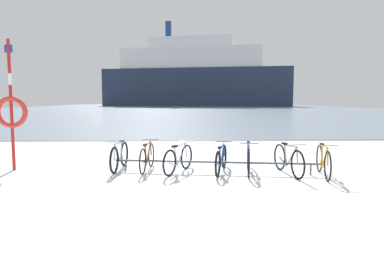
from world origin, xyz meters
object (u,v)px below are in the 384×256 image
Objects in this scene: bicycle_0 at (119,156)px; bicycle_1 at (147,157)px; bicycle_2 at (179,159)px; bicycle_6 at (323,161)px; rescue_post at (11,110)px; bicycle_4 at (248,158)px; bicycle_5 at (288,160)px; ferry_ship at (194,78)px; bicycle_3 at (221,159)px.

bicycle_1 is (0.76, -0.10, -0.01)m from bicycle_0.
bicycle_6 is (3.57, -0.52, 0.03)m from bicycle_2.
bicycle_1 is at bearing 163.05° from bicycle_2.
bicycle_2 is 4.62m from rescue_post.
bicycle_0 is at bearing 172.36° from bicycle_4.
bicycle_2 is at bearing -12.68° from bicycle_0.
bicycle_5 is 0.03× the size of ferry_ship.
bicycle_5 is 85.04m from ferry_ship.
bicycle_5 is at bearing -9.35° from bicycle_3.
rescue_post is at bearing 174.52° from bicycle_5.
bicycle_4 is (2.64, -0.35, 0.02)m from bicycle_1.
bicycle_5 is (4.37, -0.65, 0.01)m from bicycle_0.
bicycle_0 is 4.42m from bicycle_5.
bicycle_3 is 0.48× the size of rescue_post.
rescue_post is at bearing 177.74° from bicycle_1.
rescue_post is at bearing 173.44° from bicycle_6.
rescue_post is (-6.23, 0.49, 1.24)m from bicycle_4.
bicycle_6 is (1.77, -0.43, 0.00)m from bicycle_4.
bicycle_1 is 0.88m from bicycle_2.
bicycle_3 is at bearing -8.06° from bicycle_1.
bicycle_3 is at bearing -4.31° from rescue_post.
bicycle_0 is at bearing -93.16° from ferry_ship.
bicycle_4 reaches higher than bicycle_0.
bicycle_4 reaches higher than bicycle_2.
bicycle_4 is at bearing -90.85° from ferry_ship.
bicycle_5 is at bearing -90.19° from ferry_ship.
rescue_post is (-7.99, 0.92, 1.24)m from bicycle_6.
bicycle_4 is at bearing 168.52° from bicycle_5.
bicycle_2 is 0.89× the size of bicycle_3.
bicycle_5 is at bearing -6.06° from bicycle_2.
bicycle_1 reaches higher than bicycle_3.
rescue_post is (-7.20, 0.69, 1.25)m from bicycle_5.
bicycle_5 is (0.97, -0.20, -0.01)m from bicycle_4.
bicycle_0 is 1.12× the size of bicycle_2.
bicycle_1 reaches higher than bicycle_2.
bicycle_3 is at bearing 173.69° from bicycle_4.
bicycle_2 is 0.85× the size of bicycle_4.
bicycle_5 reaches higher than bicycle_2.
bicycle_4 is 6.37m from rescue_post.
bicycle_5 is at bearing -8.51° from bicycle_0.
bicycle_0 is at bearing -0.76° from rescue_post.
ferry_ship is (3.89, 84.15, 7.65)m from bicycle_1.
bicycle_0 is 3.10m from rescue_post.
bicycle_5 is at bearing -5.48° from rescue_post.
bicycle_6 reaches higher than bicycle_0.
bicycle_5 is 7.34m from rescue_post.
ferry_ship is at bearing 89.15° from bicycle_4.
bicycle_1 is 3.65m from bicycle_5.
bicycle_4 is at bearing -7.64° from bicycle_0.
bicycle_1 is at bearing -7.79° from bicycle_0.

